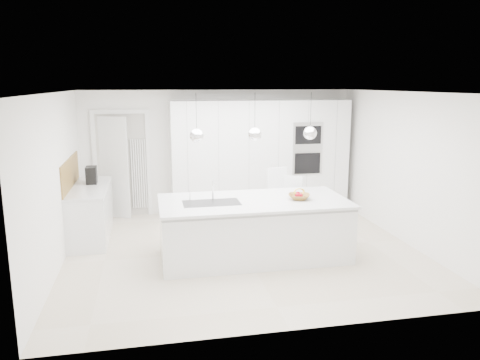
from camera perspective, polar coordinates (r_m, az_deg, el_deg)
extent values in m
plane|color=beige|center=(7.56, 0.45, -8.65)|extent=(5.50, 5.50, 0.00)
plane|color=white|center=(9.65, -2.57, 3.49)|extent=(5.50, 0.00, 5.50)
plane|color=white|center=(7.19, -21.51, -0.18)|extent=(0.00, 5.00, 5.00)
plane|color=white|center=(7.09, 0.48, 10.66)|extent=(5.50, 5.50, 0.00)
cube|color=white|center=(9.53, 2.48, 2.77)|extent=(3.60, 0.60, 2.30)
cube|color=white|center=(9.53, -15.67, 1.46)|extent=(0.76, 0.38, 2.00)
cube|color=white|center=(8.49, -17.72, -3.87)|extent=(0.60, 1.80, 0.86)
cube|color=silver|center=(8.39, -17.91, -0.91)|extent=(0.62, 1.82, 0.04)
cube|color=olive|center=(8.37, -19.98, 0.82)|extent=(0.02, 1.80, 0.50)
cube|color=white|center=(7.16, 1.73, -6.19)|extent=(2.80, 1.20, 0.86)
cube|color=silver|center=(7.09, 1.67, -2.60)|extent=(2.84, 1.40, 0.04)
cylinder|color=white|center=(7.08, -3.33, -1.20)|extent=(0.02, 0.02, 0.30)
sphere|color=white|center=(6.71, -5.30, 5.41)|extent=(0.20, 0.20, 0.20)
sphere|color=white|center=(6.85, 1.81, 5.59)|extent=(0.20, 0.20, 0.20)
sphere|color=white|center=(7.10, 8.55, 5.67)|extent=(0.20, 0.20, 0.20)
imported|color=olive|center=(7.16, 7.21, -2.03)|extent=(0.41, 0.41, 0.08)
cube|color=black|center=(8.61, -17.66, 0.58)|extent=(0.18, 0.28, 0.30)
sphere|color=#B30B1D|center=(7.20, 7.05, -1.71)|extent=(0.08, 0.08, 0.08)
sphere|color=#B30B1D|center=(7.14, 7.38, -1.86)|extent=(0.07, 0.07, 0.07)
sphere|color=#B30B1D|center=(7.13, 7.00, -1.85)|extent=(0.08, 0.08, 0.08)
sphere|color=#B30B1D|center=(7.17, 7.02, -1.77)|extent=(0.08, 0.08, 0.08)
torus|color=yellow|center=(7.16, 7.22, -1.42)|extent=(0.23, 0.17, 0.21)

